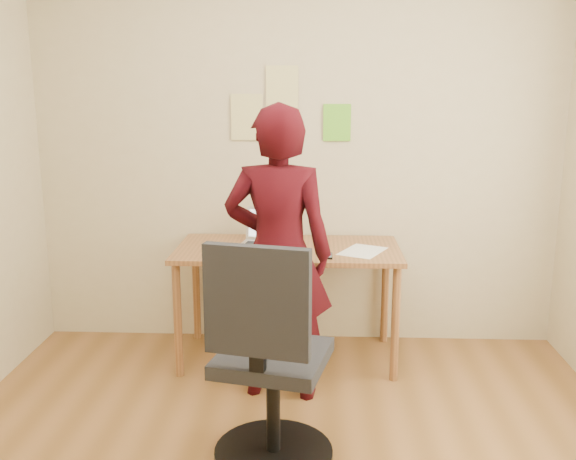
{
  "coord_description": "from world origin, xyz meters",
  "views": [
    {
      "loc": [
        0.14,
        -2.52,
        1.74
      ],
      "look_at": [
        -0.02,
        0.95,
        0.95
      ],
      "focal_mm": 40.0,
      "sensor_mm": 36.0,
      "label": 1
    }
  ],
  "objects_px": {
    "phone": "(327,256)",
    "person": "(278,254)",
    "desk": "(288,261)",
    "laptop": "(267,237)",
    "office_chair": "(269,371)"
  },
  "relations": [
    {
      "from": "desk",
      "to": "phone",
      "type": "relative_size",
      "value": 10.87
    },
    {
      "from": "office_chair",
      "to": "person",
      "type": "height_order",
      "value": "person"
    },
    {
      "from": "phone",
      "to": "office_chair",
      "type": "relative_size",
      "value": 0.12
    },
    {
      "from": "office_chair",
      "to": "person",
      "type": "xyz_separation_m",
      "value": [
        0.0,
        0.72,
        0.36
      ]
    },
    {
      "from": "office_chair",
      "to": "person",
      "type": "bearing_deg",
      "value": 102.65
    },
    {
      "from": "desk",
      "to": "person",
      "type": "xyz_separation_m",
      "value": [
        -0.03,
        -0.49,
        0.17
      ]
    },
    {
      "from": "phone",
      "to": "laptop",
      "type": "bearing_deg",
      "value": 143.99
    },
    {
      "from": "laptop",
      "to": "office_chair",
      "type": "height_order",
      "value": "office_chair"
    },
    {
      "from": "desk",
      "to": "phone",
      "type": "distance_m",
      "value": 0.33
    },
    {
      "from": "desk",
      "to": "laptop",
      "type": "relative_size",
      "value": 4.0
    },
    {
      "from": "phone",
      "to": "office_chair",
      "type": "distance_m",
      "value": 1.07
    },
    {
      "from": "phone",
      "to": "person",
      "type": "distance_m",
      "value": 0.4
    },
    {
      "from": "desk",
      "to": "phone",
      "type": "bearing_deg",
      "value": -40.99
    },
    {
      "from": "office_chair",
      "to": "phone",
      "type": "bearing_deg",
      "value": 87.45
    },
    {
      "from": "desk",
      "to": "person",
      "type": "relative_size",
      "value": 0.85
    }
  ]
}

